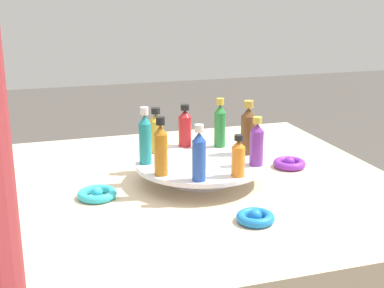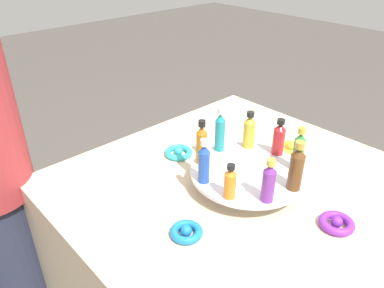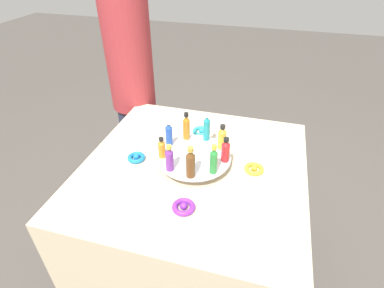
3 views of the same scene
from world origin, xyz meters
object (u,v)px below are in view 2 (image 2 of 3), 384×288
object	(u,v)px
ribbon_bow_teal	(179,152)
bottle_blue	(204,163)
bottle_green	(299,151)
bottle_red	(279,138)
ribbon_bow_gold	(290,148)
display_stand	(247,175)
bottle_teal	(220,131)
bottle_orange	(230,183)
bottle_purple	(269,182)
ribbon_bow_purple	(337,223)
bottle_brown	(296,168)
ribbon_bow_blue	(186,232)
bottle_amber	(202,144)
bottle_gold	(249,131)

from	to	relation	value
ribbon_bow_teal	bottle_blue	bearing A→B (deg)	-23.96
bottle_green	bottle_blue	bearing A→B (deg)	-120.10
bottle_red	ribbon_bow_gold	distance (m)	0.18
display_stand	bottle_teal	bearing A→B (deg)	169.90
bottle_orange	bottle_purple	size ratio (longest dim) A/B	0.81
display_stand	bottle_blue	world-z (taller)	bottle_blue
bottle_blue	bottle_orange	distance (m)	0.10
bottle_teal	display_stand	bearing A→B (deg)	-10.10
bottle_orange	ribbon_bow_teal	world-z (taller)	bottle_orange
ribbon_bow_gold	ribbon_bow_purple	bearing A→B (deg)	-37.98
ribbon_bow_gold	ribbon_bow_purple	size ratio (longest dim) A/B	0.95
bottle_blue	bottle_green	size ratio (longest dim) A/B	0.97
bottle_purple	ribbon_bow_purple	bearing A→B (deg)	34.89
bottle_blue	bottle_brown	bearing A→B (deg)	39.90
ribbon_bow_teal	ribbon_bow_blue	distance (m)	0.41
bottle_purple	ribbon_bow_gold	distance (m)	0.41
ribbon_bow_gold	ribbon_bow_purple	distance (m)	0.41
bottle_amber	ribbon_bow_teal	xyz separation A→B (m)	(-0.16, 0.04, -0.12)
bottle_red	ribbon_bow_purple	bearing A→B (deg)	-21.66
bottle_gold	ribbon_bow_purple	world-z (taller)	bottle_gold
bottle_brown	bottle_gold	world-z (taller)	bottle_brown
bottle_brown	bottle_green	xyz separation A→B (m)	(-0.05, 0.09, -0.00)
bottle_orange	bottle_amber	size ratio (longest dim) A/B	0.71
bottle_blue	bottle_purple	bearing A→B (deg)	19.90
bottle_brown	bottle_gold	xyz separation A→B (m)	(-0.24, 0.09, -0.01)
bottle_amber	ribbon_bow_purple	size ratio (longest dim) A/B	1.56
bottle_green	ribbon_bow_purple	distance (m)	0.24
ribbon_bow_gold	ribbon_bow_teal	xyz separation A→B (m)	(-0.25, -0.32, 0.00)
bottle_green	bottle_teal	distance (m)	0.26
bottle_blue	ribbon_bow_teal	distance (m)	0.28
bottle_purple	ribbon_bow_teal	bearing A→B (deg)	174.58
bottle_purple	bottle_brown	world-z (taller)	bottle_brown
bottle_brown	ribbon_bow_gold	world-z (taller)	bottle_brown
bottle_green	bottle_red	size ratio (longest dim) A/B	1.16
bottle_amber	bottle_orange	bearing A→B (deg)	-20.10
ribbon_bow_teal	ribbon_bow_gold	bearing A→B (deg)	52.02
bottle_orange	bottle_red	bearing A→B (deg)	99.90
bottle_purple	ribbon_bow_purple	size ratio (longest dim) A/B	1.37
display_stand	bottle_gold	size ratio (longest dim) A/B	2.74
bottle_orange	bottle_gold	world-z (taller)	bottle_gold
bottle_orange	bottle_gold	xyz separation A→B (m)	(-0.15, 0.26, 0.01)
bottle_purple	ribbon_bow_teal	xyz separation A→B (m)	(-0.42, 0.04, -0.11)
bottle_teal	bottle_amber	bearing A→B (deg)	-80.10
bottle_brown	bottle_green	distance (m)	0.10
bottle_brown	bottle_blue	bearing A→B (deg)	-140.10
bottle_blue	bottle_orange	xyz separation A→B (m)	(0.10, -0.00, -0.02)
bottle_purple	bottle_brown	distance (m)	0.10
display_stand	bottle_teal	distance (m)	0.17
bottle_teal	ribbon_bow_blue	size ratio (longest dim) A/B	1.74
bottle_blue	bottle_brown	world-z (taller)	bottle_brown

